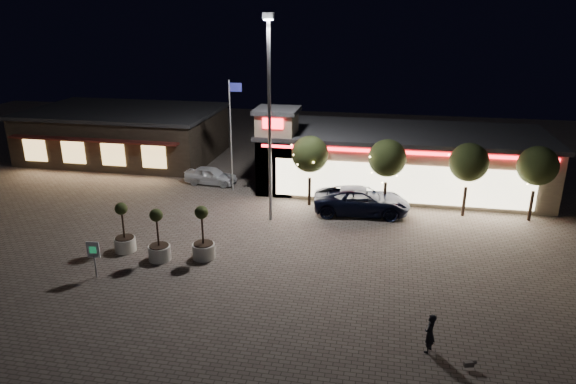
% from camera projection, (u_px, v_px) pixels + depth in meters
% --- Properties ---
extents(ground, '(90.00, 90.00, 0.00)m').
position_uv_depth(ground, '(195.00, 277.00, 25.41)').
color(ground, '#6C6057').
rests_on(ground, ground).
extents(retail_building, '(20.40, 8.40, 6.10)m').
position_uv_depth(retail_building, '(394.00, 159.00, 37.58)').
color(retail_building, tan).
rests_on(retail_building, ground).
extents(restaurant_building, '(16.40, 11.00, 4.30)m').
position_uv_depth(restaurant_building, '(126.00, 133.00, 45.69)').
color(restaurant_building, '#382D23').
rests_on(restaurant_building, ground).
extents(floodlight_pole, '(0.60, 0.40, 12.38)m').
position_uv_depth(floodlight_pole, '(269.00, 109.00, 30.10)').
color(floodlight_pole, gray).
rests_on(floodlight_pole, ground).
extents(flagpole, '(0.95, 0.10, 8.00)m').
position_uv_depth(flagpole, '(232.00, 127.00, 36.19)').
color(flagpole, white).
rests_on(flagpole, ground).
extents(string_tree_a, '(2.42, 2.42, 4.79)m').
position_uv_depth(string_tree_a, '(310.00, 154.00, 33.67)').
color(string_tree_a, '#332319').
rests_on(string_tree_a, ground).
extents(string_tree_b, '(2.42, 2.42, 4.79)m').
position_uv_depth(string_tree_b, '(387.00, 158.00, 32.77)').
color(string_tree_b, '#332319').
rests_on(string_tree_b, ground).
extents(string_tree_c, '(2.42, 2.42, 4.79)m').
position_uv_depth(string_tree_c, '(469.00, 162.00, 31.86)').
color(string_tree_c, '#332319').
rests_on(string_tree_c, ground).
extents(string_tree_d, '(2.42, 2.42, 4.79)m').
position_uv_depth(string_tree_d, '(538.00, 166.00, 31.14)').
color(string_tree_d, '#332319').
rests_on(string_tree_d, ground).
extents(pickup_truck, '(6.38, 3.32, 1.72)m').
position_uv_depth(pickup_truck, '(362.00, 201.00, 33.18)').
color(pickup_truck, black).
rests_on(pickup_truck, ground).
extents(white_sedan, '(4.07, 1.87, 1.35)m').
position_uv_depth(white_sedan, '(211.00, 175.00, 38.86)').
color(white_sedan, white).
rests_on(white_sedan, ground).
extents(pedestrian, '(0.60, 0.70, 1.62)m').
position_uv_depth(pedestrian, '(430.00, 333.00, 19.63)').
color(pedestrian, black).
rests_on(pedestrian, ground).
extents(dog, '(0.49, 0.27, 0.26)m').
position_uv_depth(dog, '(471.00, 363.00, 18.81)').
color(dog, '#59514C').
rests_on(dog, ground).
extents(planter_left, '(1.15, 1.15, 2.82)m').
position_uv_depth(planter_left, '(124.00, 236.00, 27.93)').
color(planter_left, silver).
rests_on(planter_left, ground).
extents(planter_mid, '(1.17, 1.17, 2.89)m').
position_uv_depth(planter_mid, '(159.00, 244.00, 26.93)').
color(planter_mid, silver).
rests_on(planter_mid, ground).
extents(planter_right, '(1.21, 1.21, 2.97)m').
position_uv_depth(planter_right, '(203.00, 242.00, 27.12)').
color(planter_right, silver).
rests_on(planter_right, ground).
extents(valet_sign, '(0.64, 0.13, 1.92)m').
position_uv_depth(valet_sign, '(94.00, 253.00, 24.97)').
color(valet_sign, gray).
rests_on(valet_sign, ground).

